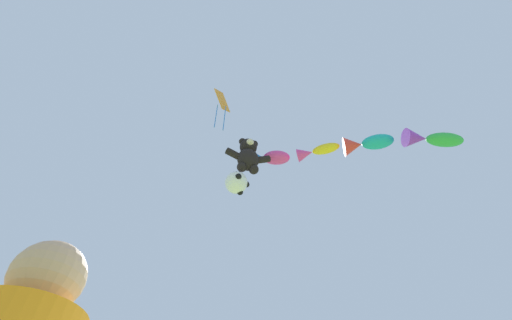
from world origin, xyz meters
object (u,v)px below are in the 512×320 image
Objects in this scene: teddy_bear_kite at (248,155)px; fish_kite_teal at (365,144)px; fish_kite_magenta at (266,158)px; fish_kite_emerald at (430,139)px; diamond_kite at (222,103)px; fish_kite_goldfin at (315,151)px; soccer_ball_kite at (237,183)px.

fish_kite_teal reaches higher than teddy_bear_kite.
teddy_bear_kite is 1.15m from fish_kite_magenta.
fish_kite_emerald is at bearing -25.74° from fish_kite_magenta.
diamond_kite is at bearing 168.83° from fish_kite_emerald.
fish_kite_emerald is at bearing -25.47° from fish_kite_goldfin.
teddy_bear_kite is 1.00× the size of fish_kite_magenta.
fish_kite_magenta is (0.88, 0.44, 0.60)m from teddy_bear_kite.
fish_kite_magenta is at bearing 154.39° from fish_kite_teal.
teddy_bear_kite is at bearing 170.28° from fish_kite_goldfin.
diamond_kite is at bearing -175.64° from fish_kite_goldfin.
soccer_ball_kite is at bearing 159.41° from fish_kite_emerald.
diamond_kite is at bearing -133.30° from soccer_ball_kite.
soccer_ball_kite is 0.38× the size of fish_kite_emerald.
diamond_kite reaches higher than fish_kite_goldfin.
diamond_kite is (-2.22, -1.22, 1.51)m from fish_kite_magenta.
diamond_kite reaches higher than fish_kite_teal.
teddy_bear_kite is 1.08× the size of fish_kite_goldfin.
soccer_ball_kite is at bearing 46.70° from diamond_kite.
fish_kite_emerald is (3.99, -1.90, -0.25)m from fish_kite_goldfin.
fish_kite_goldfin is at bearing -9.72° from teddy_bear_kite.
fish_kite_goldfin is 0.63× the size of diamond_kite.
teddy_bear_kite is at bearing -39.19° from soccer_ball_kite.
diamond_kite is (-1.35, -0.77, 2.12)m from teddy_bear_kite.
diamond_kite is at bearing -151.28° from fish_kite_magenta.
fish_kite_emerald is at bearing -19.43° from teddy_bear_kite.
fish_kite_goldfin is at bearing -13.76° from soccer_ball_kite.
fish_kite_magenta is at bearing 7.41° from soccer_ball_kite.
fish_kite_teal reaches higher than fish_kite_goldfin.
teddy_bear_kite is 7.11m from fish_kite_emerald.
teddy_bear_kite is 0.89× the size of fish_kite_teal.
teddy_bear_kite reaches higher than fish_kite_goldfin.
soccer_ball_kite is at bearing 140.81° from teddy_bear_kite.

